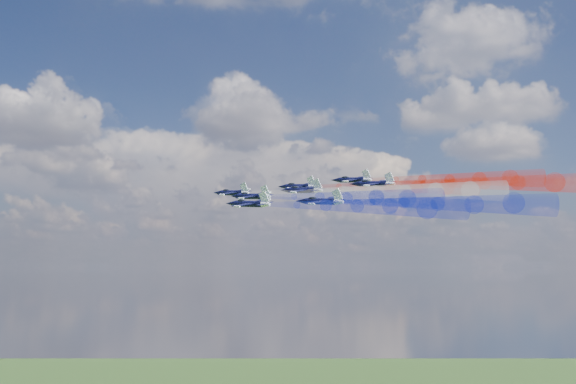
# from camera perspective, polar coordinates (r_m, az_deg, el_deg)

# --- Properties ---
(jet_lead) EXTENTS (15.07, 14.47, 6.15)m
(jet_lead) POSITION_cam_1_polar(r_m,az_deg,el_deg) (152.62, -4.98, -0.07)
(jet_lead) COLOR black
(trail_lead) EXTENTS (36.08, 23.55, 7.74)m
(trail_lead) POSITION_cam_1_polar(r_m,az_deg,el_deg) (136.81, 2.60, -0.12)
(trail_lead) COLOR white
(jet_inner_left) EXTENTS (15.07, 14.47, 6.15)m
(jet_inner_left) POSITION_cam_1_polar(r_m,az_deg,el_deg) (139.95, -3.25, -0.39)
(jet_inner_left) COLOR black
(trail_inner_left) EXTENTS (36.08, 23.55, 7.74)m
(trail_inner_left) POSITION_cam_1_polar(r_m,az_deg,el_deg) (124.88, 5.29, -0.48)
(trail_inner_left) COLOR #1725C3
(jet_inner_right) EXTENTS (15.07, 14.47, 6.15)m
(jet_inner_right) POSITION_cam_1_polar(r_m,az_deg,el_deg) (153.16, 0.92, 0.49)
(jet_inner_right) COLOR black
(trail_inner_right) EXTENTS (36.08, 23.55, 7.74)m
(trail_inner_right) POSITION_cam_1_polar(r_m,az_deg,el_deg) (139.50, 9.04, 0.50)
(trail_inner_right) COLOR red
(jet_outer_left) EXTENTS (15.07, 14.47, 6.15)m
(jet_outer_left) POSITION_cam_1_polar(r_m,az_deg,el_deg) (125.26, -3.48, -1.06)
(jet_outer_left) COLOR black
(trail_outer_left) EXTENTS (36.08, 23.55, 7.74)m
(trail_outer_left) POSITION_cam_1_polar(r_m,az_deg,el_deg) (110.29, 6.17, -1.26)
(trail_outer_left) COLOR #1725C3
(jet_center_third) EXTENTS (15.07, 14.47, 6.15)m
(jet_center_third) POSITION_cam_1_polar(r_m,az_deg,el_deg) (139.06, 1.31, 0.16)
(jet_center_third) COLOR black
(trail_center_third) EXTENTS (36.08, 23.55, 7.74)m
(trail_center_third) POSITION_cam_1_polar(r_m,az_deg,el_deg) (125.70, 10.37, 0.13)
(trail_center_third) COLOR white
(jet_outer_right) EXTENTS (15.07, 14.47, 6.15)m
(jet_outer_right) POSITION_cam_1_polar(r_m,az_deg,el_deg) (153.96, 5.76, 1.08)
(jet_outer_right) COLOR black
(trail_outer_right) EXTENTS (36.08, 23.55, 7.74)m
(trail_outer_right) POSITION_cam_1_polar(r_m,az_deg,el_deg) (142.16, 14.21, 1.14)
(trail_outer_right) COLOR red
(jet_rear_left) EXTENTS (15.07, 14.47, 6.15)m
(jet_rear_left) POSITION_cam_1_polar(r_m,az_deg,el_deg) (126.07, 2.95, -0.84)
(jet_rear_left) COLOR black
(trail_rear_left) EXTENTS (36.08, 23.55, 7.74)m
(trail_rear_left) POSITION_cam_1_polar(r_m,az_deg,el_deg) (113.54, 13.21, -0.98)
(trail_rear_left) COLOR #1725C3
(jet_rear_right) EXTENTS (15.07, 14.47, 6.15)m
(jet_rear_right) POSITION_cam_1_polar(r_m,az_deg,el_deg) (140.69, 7.64, 0.72)
(jet_rear_right) COLOR black
(trail_rear_right) EXTENTS (36.08, 23.55, 7.74)m
(trail_rear_right) POSITION_cam_1_polar(r_m,az_deg,el_deg) (129.80, 17.10, 0.74)
(trail_rear_right) COLOR red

